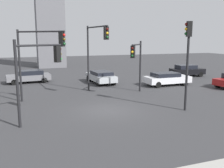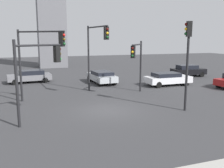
% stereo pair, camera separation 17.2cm
% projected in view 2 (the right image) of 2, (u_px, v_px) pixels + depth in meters
% --- Properties ---
extents(ground_plane, '(106.82, 106.82, 0.00)m').
position_uv_depth(ground_plane, '(107.00, 110.00, 17.48)').
color(ground_plane, '#38383A').
extents(traffic_light_0, '(2.72, 1.55, 4.84)m').
position_uv_depth(traffic_light_0, '(38.00, 65.00, 14.58)').
color(traffic_light_0, black).
rests_on(traffic_light_0, ground_plane).
extents(traffic_light_1, '(2.02, 2.46, 4.65)m').
position_uv_depth(traffic_light_1, '(137.00, 57.00, 21.80)').
color(traffic_light_1, black).
rests_on(traffic_light_1, ground_plane).
extents(traffic_light_2, '(0.72, 4.35, 5.99)m').
position_uv_depth(traffic_light_2, '(96.00, 45.00, 21.56)').
color(traffic_light_2, black).
rests_on(traffic_light_2, ground_plane).
extents(traffic_light_3, '(0.49, 0.41, 5.98)m').
position_uv_depth(traffic_light_3, '(188.00, 50.00, 16.70)').
color(traffic_light_3, black).
rests_on(traffic_light_3, ground_plane).
extents(traffic_light_4, '(3.23, 2.76, 5.54)m').
position_uv_depth(traffic_light_4, '(39.00, 50.00, 18.61)').
color(traffic_light_4, black).
rests_on(traffic_light_4, ground_plane).
extents(car_3, '(4.80, 2.39, 1.37)m').
position_uv_depth(car_3, '(30.00, 76.00, 28.25)').
color(car_3, slate).
rests_on(car_3, ground_plane).
extents(car_4, '(4.73, 2.08, 1.35)m').
position_uv_depth(car_4, '(168.00, 79.00, 26.51)').
color(car_4, silver).
rests_on(car_4, ground_plane).
extents(car_6, '(4.40, 2.22, 1.50)m').
position_uv_depth(car_6, '(188.00, 70.00, 32.62)').
color(car_6, black).
rests_on(car_6, ground_plane).
extents(car_7, '(2.31, 4.90, 1.34)m').
position_uv_depth(car_7, '(102.00, 76.00, 27.81)').
color(car_7, '#ADB2B7').
rests_on(car_7, ground_plane).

